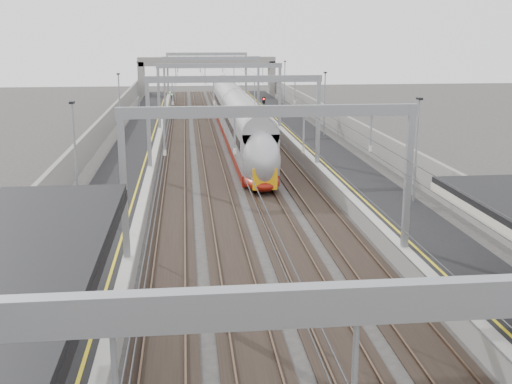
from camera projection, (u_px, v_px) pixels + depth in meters
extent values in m
cube|color=black|center=(131.00, 165.00, 50.38)|extent=(4.00, 120.00, 1.00)
cube|color=black|center=(330.00, 161.00, 52.07)|extent=(4.00, 120.00, 1.00)
cube|color=black|center=(176.00, 170.00, 50.86)|extent=(2.40, 140.00, 0.08)
cube|color=brown|center=(166.00, 169.00, 50.76)|extent=(0.07, 140.00, 0.14)
cube|color=brown|center=(185.00, 169.00, 50.92)|extent=(0.07, 140.00, 0.14)
cube|color=black|center=(213.00, 169.00, 51.18)|extent=(2.40, 140.00, 0.08)
cube|color=brown|center=(204.00, 168.00, 51.08)|extent=(0.07, 140.00, 0.14)
cube|color=brown|center=(222.00, 168.00, 51.23)|extent=(0.07, 140.00, 0.14)
cube|color=black|center=(251.00, 168.00, 51.49)|extent=(2.40, 140.00, 0.08)
cube|color=brown|center=(242.00, 167.00, 51.40)|extent=(0.07, 140.00, 0.14)
cube|color=brown|center=(260.00, 167.00, 51.55)|extent=(0.07, 140.00, 0.14)
cube|color=black|center=(288.00, 168.00, 51.81)|extent=(2.40, 140.00, 0.08)
cube|color=brown|center=(279.00, 167.00, 51.71)|extent=(0.07, 140.00, 0.14)
cube|color=brown|center=(296.00, 166.00, 51.87)|extent=(0.07, 140.00, 0.14)
cube|color=gray|center=(474.00, 297.00, 8.09)|extent=(13.00, 0.25, 0.50)
cube|color=gray|center=(123.00, 184.00, 27.46)|extent=(0.28, 0.28, 6.60)
cube|color=gray|center=(408.00, 177.00, 28.78)|extent=(0.28, 0.28, 6.60)
cube|color=gray|center=(269.00, 111.00, 27.39)|extent=(13.00, 0.25, 0.50)
cube|color=gray|center=(148.00, 122.00, 46.75)|extent=(0.28, 0.28, 6.60)
cube|color=gray|center=(318.00, 120.00, 48.08)|extent=(0.28, 0.28, 6.60)
cube|color=gray|center=(234.00, 79.00, 46.68)|extent=(13.00, 0.25, 0.50)
cube|color=gray|center=(159.00, 96.00, 66.05)|extent=(0.28, 0.28, 6.60)
cube|color=gray|center=(280.00, 95.00, 67.38)|extent=(0.28, 0.28, 6.60)
cube|color=gray|center=(219.00, 66.00, 65.98)|extent=(13.00, 0.25, 0.50)
cube|color=gray|center=(164.00, 82.00, 85.35)|extent=(0.28, 0.28, 6.60)
cube|color=gray|center=(258.00, 81.00, 86.67)|extent=(0.28, 0.28, 6.60)
cube|color=gray|center=(211.00, 58.00, 85.28)|extent=(13.00, 0.25, 0.50)
cube|color=gray|center=(168.00, 74.00, 102.71)|extent=(0.28, 0.28, 6.60)
cube|color=gray|center=(246.00, 73.00, 104.04)|extent=(0.28, 0.28, 6.60)
cube|color=gray|center=(207.00, 54.00, 102.64)|extent=(13.00, 0.25, 0.50)
cylinder|color=#262628|center=(174.00, 95.00, 54.37)|extent=(0.03, 140.00, 0.03)
cylinder|color=#262628|center=(210.00, 95.00, 54.69)|extent=(0.03, 140.00, 0.03)
cylinder|color=#262628|center=(245.00, 94.00, 55.00)|extent=(0.03, 140.00, 0.03)
cylinder|color=#262628|center=(279.00, 94.00, 55.32)|extent=(0.03, 140.00, 0.03)
cube|color=gray|center=(207.00, 61.00, 102.92)|extent=(22.00, 2.20, 1.40)
cube|color=gray|center=(142.00, 81.00, 102.56)|extent=(1.00, 2.20, 6.20)
cube|color=gray|center=(272.00, 80.00, 104.77)|extent=(1.00, 2.20, 6.20)
cube|color=gray|center=(88.00, 152.00, 49.78)|extent=(0.30, 120.00, 3.20)
cube|color=gray|center=(369.00, 147.00, 52.14)|extent=(0.30, 120.00, 3.20)
cube|color=maroon|center=(246.00, 153.00, 55.18)|extent=(2.60, 22.16, 0.77)
cube|color=#A1A2A7|center=(246.00, 132.00, 54.74)|extent=(2.60, 22.16, 2.89)
cube|color=black|center=(256.00, 176.00, 47.78)|extent=(1.93, 2.31, 0.48)
cube|color=maroon|center=(228.00, 119.00, 76.93)|extent=(2.60, 22.16, 0.77)
cube|color=#A1A2A7|center=(228.00, 104.00, 76.49)|extent=(2.60, 22.16, 2.89)
cube|color=black|center=(233.00, 131.00, 69.53)|extent=(1.93, 2.31, 0.48)
ellipsoid|color=#A1A2A7|center=(261.00, 160.00, 43.94)|extent=(2.60, 5.01, 4.05)
cube|color=#EEA30C|center=(265.00, 179.00, 42.15)|extent=(1.64, 0.12, 1.45)
cube|color=black|center=(264.00, 156.00, 42.22)|extent=(1.54, 0.56, 0.91)
cylinder|color=black|center=(173.00, 108.00, 79.92)|extent=(0.12, 0.12, 3.00)
cube|color=black|center=(172.00, 95.00, 79.53)|extent=(0.32, 0.22, 0.75)
sphere|color=#0CE526|center=(172.00, 94.00, 79.37)|extent=(0.16, 0.16, 0.16)
cylinder|color=black|center=(247.00, 117.00, 71.83)|extent=(0.12, 0.12, 3.00)
cube|color=black|center=(247.00, 102.00, 71.45)|extent=(0.32, 0.22, 0.75)
sphere|color=red|center=(247.00, 101.00, 71.28)|extent=(0.16, 0.16, 0.16)
cylinder|color=black|center=(264.00, 114.00, 74.22)|extent=(0.12, 0.12, 3.00)
cube|color=black|center=(264.00, 100.00, 73.83)|extent=(0.32, 0.22, 0.75)
sphere|color=red|center=(264.00, 99.00, 73.67)|extent=(0.16, 0.16, 0.16)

